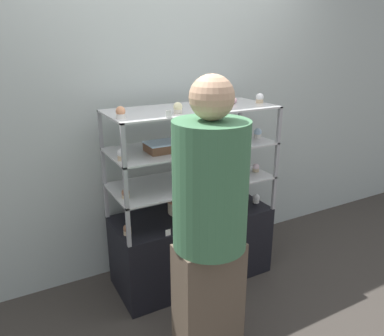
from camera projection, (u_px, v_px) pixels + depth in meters
ground_plane at (192, 275)px, 2.98m from camera, size 20.00×20.00×0.00m
back_wall at (168, 105)px, 2.89m from camera, size 8.00×0.05×2.60m
display_base at (192, 245)px, 2.89m from camera, size 1.18×0.50×0.55m
display_riser_lower at (192, 182)px, 2.73m from camera, size 1.18×0.50×0.26m
display_riser_middle at (192, 147)px, 2.64m from camera, size 1.18×0.50×0.26m
display_riser_upper at (192, 110)px, 2.56m from camera, size 1.18×0.50×0.26m
layer_cake_centerpiece at (180, 205)px, 2.80m from camera, size 0.20×0.20×0.11m
sheet_cake_frosted at (165, 146)px, 2.48m from camera, size 0.25×0.17×0.06m
cupcake_0 at (127, 230)px, 2.48m from camera, size 0.05×0.05×0.07m
cupcake_1 at (214, 206)px, 2.83m from camera, size 0.05×0.05×0.07m
cupcake_2 at (256, 198)px, 2.97m from camera, size 0.05×0.05×0.07m
price_tag_0 at (168, 233)px, 2.47m from camera, size 0.04×0.00×0.04m
cupcake_3 at (126, 194)px, 2.40m from camera, size 0.05×0.05×0.06m
cupcake_4 at (197, 179)px, 2.66m from camera, size 0.05×0.05×0.06m
cupcake_5 at (256, 168)px, 2.89m from camera, size 0.05×0.05×0.06m
price_tag_1 at (209, 187)px, 2.53m from camera, size 0.04×0.00×0.04m
cupcake_6 at (122, 154)px, 2.30m from camera, size 0.06×0.06×0.07m
cupcake_7 at (203, 144)px, 2.52m from camera, size 0.06×0.06×0.07m
cupcake_8 at (258, 133)px, 2.82m from camera, size 0.06×0.06×0.07m
price_tag_2 at (201, 151)px, 2.41m from camera, size 0.04×0.00×0.04m
cupcake_9 at (121, 112)px, 2.21m from camera, size 0.06×0.06×0.07m
cupcake_10 at (178, 108)px, 2.35m from camera, size 0.06×0.06×0.07m
cupcake_11 at (224, 103)px, 2.53m from camera, size 0.06×0.06×0.07m
cupcake_12 at (260, 98)px, 2.74m from camera, size 0.06×0.06×0.07m
price_tag_3 at (169, 114)px, 2.22m from camera, size 0.04×0.00×0.04m
donut_glazed at (228, 100)px, 2.75m from camera, size 0.13×0.13×0.04m
customer_figure at (210, 225)px, 1.93m from camera, size 0.38×0.38×1.64m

